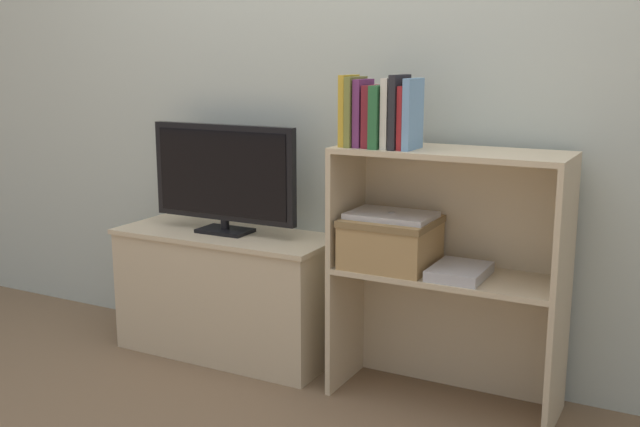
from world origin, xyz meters
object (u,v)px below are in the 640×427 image
Objects in this scene: book_plum at (363,113)px; storage_basket_left at (391,240)px; book_olive at (356,112)px; book_charcoal at (399,112)px; book_maroon at (372,116)px; book_forest at (381,117)px; magazine_stack at (459,272)px; book_skyblue at (413,114)px; laptop at (391,215)px; book_ivory at (391,113)px; tv at (223,175)px; book_mustard at (349,111)px; book_crimson at (406,118)px; tv_stand at (227,293)px.

book_plum reaches higher than storage_basket_left.
book_charcoal is at bearing 0.00° from book_olive.
book_maroon is 0.86× the size of book_charcoal.
book_forest is 0.91× the size of magazine_stack.
book_skyblue reaches higher than magazine_stack.
book_skyblue is 0.58m from magazine_stack.
book_plum is 0.39m from laptop.
book_forest is at bearing -123.32° from laptop.
book_plum is at bearing 180.00° from book_forest.
book_maroon is at bearing 0.00° from book_plum.
book_ivory is 0.76× the size of storage_basket_left.
tv is 0.68m from book_mustard.
book_skyblue is at bearing 0.00° from book_olive.
laptop is (-0.09, 0.04, -0.37)m from book_skyblue.
book_forest is (0.04, 0.00, 0.00)m from book_maroon.
book_maroon is at bearing 180.00° from book_charcoal.
book_mustard is 1.02× the size of book_olive.
book_crimson is at bearing 180.00° from book_skyblue.
book_mustard is 0.13m from book_forest.
book_plum is at bearing 180.00° from book_maroon.
book_olive is 0.68m from magazine_stack.
book_crimson is at bearing 0.00° from book_plum.
storage_basket_left is at bearing 132.35° from book_charcoal.
book_maroon and book_crimson have the same top height.
book_forest reaches higher than storage_basket_left.
book_ivory reaches higher than magazine_stack.
storage_basket_left is 1.34× the size of magazine_stack.
magazine_stack is (0.18, 0.03, -0.55)m from book_skyblue.
book_olive reaches higher than tv_stand.
book_olive is (0.64, -0.08, 0.29)m from tv.
book_mustard reaches higher than book_crimson.
book_olive is 1.03× the size of magazine_stack.
book_skyblue reaches higher than book_plum.
book_crimson is (0.16, 0.00, -0.01)m from book_plum.
magazine_stack is at bearing -3.79° from laptop.
storage_basket_left is at bearing 18.76° from book_olive.
tv_stand is at bearing 177.10° from magazine_stack.
book_mustard is 0.79× the size of storage_basket_left.
book_plum is 1.09× the size of book_forest.
book_plum is (0.67, -0.08, 0.79)m from tv_stand.
storage_basket_left is at bearing 145.78° from book_crimson.
book_maroon is 1.00× the size of book_forest.
book_plum is at bearing 0.00° from book_olive.
book_forest is at bearing 180.00° from book_ivory.
book_skyblue is at bearing 0.00° from book_ivory.
tv_stand is 0.51m from tv.
book_forest is 0.68× the size of storage_basket_left.
book_crimson is 0.57m from magazine_stack.
book_crimson is at bearing -5.38° from tv_stand.
book_forest is 0.72× the size of laptop.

